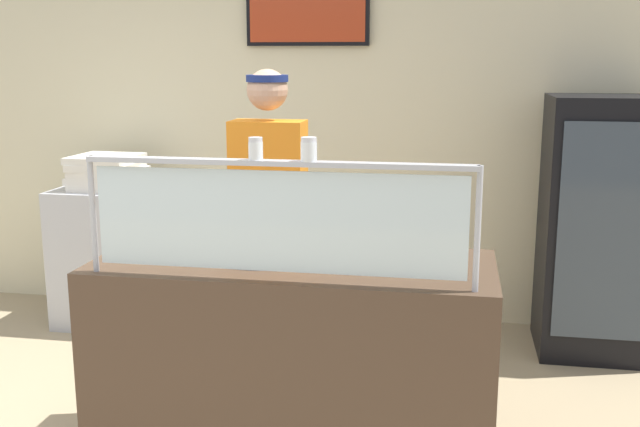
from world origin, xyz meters
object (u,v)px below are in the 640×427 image
(parmesan_shaker, at_px, (256,150))
(drink_fridge, at_px, (599,227))
(pizza_tray, at_px, (264,253))
(pizza_box_stack, at_px, (107,172))
(pepper_flake_shaker, at_px, (309,151))
(worker_figure, at_px, (270,215))
(pizza_server, at_px, (260,249))

(parmesan_shaker, distance_m, drink_fridge, 2.62)
(pizza_tray, bearing_deg, pizza_box_stack, 133.90)
(pizza_tray, relative_size, pepper_flake_shaker, 5.05)
(pizza_tray, xyz_separation_m, pepper_flake_shaker, (0.28, -0.35, 0.50))
(parmesan_shaker, xyz_separation_m, worker_figure, (-0.19, 0.96, -0.46))
(pepper_flake_shaker, relative_size, drink_fridge, 0.06)
(pizza_server, distance_m, drink_fridge, 2.36)
(pizza_server, height_order, pizza_box_stack, pizza_box_stack)
(pizza_server, relative_size, drink_fridge, 0.18)
(pizza_server, height_order, parmesan_shaker, parmesan_shaker)
(pizza_server, height_order, pepper_flake_shaker, pepper_flake_shaker)
(pizza_server, distance_m, parmesan_shaker, 0.59)
(pizza_tray, bearing_deg, drink_fridge, 42.82)
(parmesan_shaker, bearing_deg, pizza_box_stack, 129.34)
(pepper_flake_shaker, xyz_separation_m, pizza_box_stack, (-1.76, 1.89, -0.41))
(pizza_server, relative_size, pepper_flake_shaker, 3.05)
(pizza_tray, relative_size, parmesan_shaker, 5.29)
(parmesan_shaker, distance_m, pizza_box_stack, 2.48)
(pizza_server, xyz_separation_m, drink_fridge, (1.72, 1.60, -0.19))
(pizza_tray, relative_size, worker_figure, 0.26)
(parmesan_shaker, relative_size, drink_fridge, 0.05)
(pizza_server, bearing_deg, pizza_box_stack, 132.85)
(pizza_server, bearing_deg, drink_fridge, 42.52)
(pizza_tray, relative_size, pizza_box_stack, 1.02)
(worker_figure, bearing_deg, pizza_box_stack, 145.62)
(parmesan_shaker, distance_m, pepper_flake_shaker, 0.21)
(pepper_flake_shaker, xyz_separation_m, worker_figure, (-0.40, 0.96, -0.47))
(pizza_tray, distance_m, pizza_server, 0.03)
(pepper_flake_shaker, relative_size, worker_figure, 0.05)
(worker_figure, bearing_deg, pizza_server, -79.77)
(parmesan_shaker, bearing_deg, drink_fridge, 49.68)
(pizza_tray, bearing_deg, worker_figure, 101.46)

